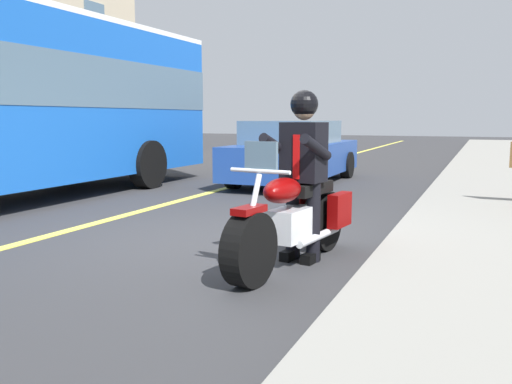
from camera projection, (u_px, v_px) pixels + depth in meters
name	position (u px, v px, depth m)	size (l,w,h in m)	color
ground_plane	(214.00, 240.00, 6.54)	(80.00, 80.00, 0.00)	#333335
lane_center_stripe	(82.00, 227.00, 7.31)	(60.00, 0.16, 0.01)	#E5DB4C
motorcycle_main	(294.00, 220.00, 5.40)	(2.22, 0.79, 1.26)	black
rider_main	(303.00, 160.00, 5.48)	(0.68, 0.61, 1.74)	black
car_silver	(294.00, 153.00, 12.18)	(4.60, 1.92, 1.40)	navy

